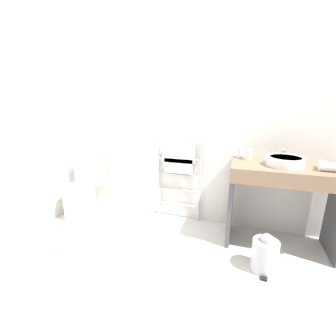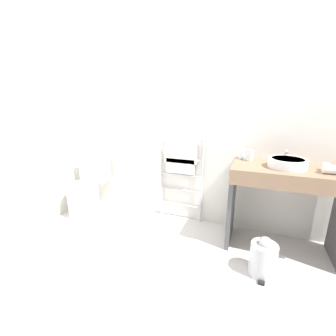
{
  "view_description": "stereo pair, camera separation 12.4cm",
  "coord_description": "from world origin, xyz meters",
  "px_view_note": "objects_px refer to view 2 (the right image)",
  "views": [
    {
      "loc": [
        0.6,
        -1.12,
        1.37
      ],
      "look_at": [
        -0.06,
        0.9,
        0.76
      ],
      "focal_mm": 24.0,
      "sensor_mm": 36.0,
      "label": 1
    },
    {
      "loc": [
        0.72,
        -1.08,
        1.37
      ],
      "look_at": [
        -0.06,
        0.9,
        0.76
      ],
      "focal_mm": 24.0,
      "sensor_mm": 36.0,
      "label": 2
    }
  ],
  "objects_px": {
    "sink_basin": "(287,163)",
    "cup_near_edge": "(250,156)",
    "towel_radiator": "(181,164)",
    "cup_near_wall": "(242,154)",
    "toilet": "(87,191)",
    "trash_bin": "(263,258)",
    "hair_dryer": "(336,170)"
  },
  "relations": [
    {
      "from": "cup_near_wall",
      "to": "cup_near_edge",
      "type": "height_order",
      "value": "cup_near_edge"
    },
    {
      "from": "toilet",
      "to": "hair_dryer",
      "type": "xyz_separation_m",
      "value": [
        2.55,
        0.01,
        0.56
      ]
    },
    {
      "from": "sink_basin",
      "to": "hair_dryer",
      "type": "relative_size",
      "value": 1.45
    },
    {
      "from": "hair_dryer",
      "to": "trash_bin",
      "type": "distance_m",
      "value": 0.92
    },
    {
      "from": "toilet",
      "to": "towel_radiator",
      "type": "bearing_deg",
      "value": 14.78
    },
    {
      "from": "towel_radiator",
      "to": "hair_dryer",
      "type": "xyz_separation_m",
      "value": [
        1.41,
        -0.3,
        0.16
      ]
    },
    {
      "from": "towel_radiator",
      "to": "hair_dryer",
      "type": "relative_size",
      "value": 4.46
    },
    {
      "from": "toilet",
      "to": "sink_basin",
      "type": "relative_size",
      "value": 2.36
    },
    {
      "from": "cup_near_edge",
      "to": "trash_bin",
      "type": "distance_m",
      "value": 0.94
    },
    {
      "from": "toilet",
      "to": "cup_near_wall",
      "type": "bearing_deg",
      "value": 8.79
    },
    {
      "from": "towel_radiator",
      "to": "cup_near_wall",
      "type": "distance_m",
      "value": 0.69
    },
    {
      "from": "sink_basin",
      "to": "cup_near_wall",
      "type": "bearing_deg",
      "value": 152.44
    },
    {
      "from": "cup_near_wall",
      "to": "hair_dryer",
      "type": "relative_size",
      "value": 0.46
    },
    {
      "from": "cup_near_edge",
      "to": "hair_dryer",
      "type": "bearing_deg",
      "value": -17.92
    },
    {
      "from": "cup_near_edge",
      "to": "hair_dryer",
      "type": "height_order",
      "value": "cup_near_edge"
    },
    {
      "from": "toilet",
      "to": "cup_near_wall",
      "type": "xyz_separation_m",
      "value": [
        1.81,
        0.28,
        0.57
      ]
    },
    {
      "from": "cup_near_wall",
      "to": "cup_near_edge",
      "type": "relative_size",
      "value": 0.97
    },
    {
      "from": "toilet",
      "to": "cup_near_wall",
      "type": "relative_size",
      "value": 7.4
    },
    {
      "from": "cup_near_edge",
      "to": "hair_dryer",
      "type": "distance_m",
      "value": 0.69
    },
    {
      "from": "toilet",
      "to": "trash_bin",
      "type": "distance_m",
      "value": 2.12
    },
    {
      "from": "hair_dryer",
      "to": "cup_near_edge",
      "type": "bearing_deg",
      "value": 162.08
    },
    {
      "from": "hair_dryer",
      "to": "towel_radiator",
      "type": "bearing_deg",
      "value": 168.11
    },
    {
      "from": "sink_basin",
      "to": "cup_near_edge",
      "type": "xyz_separation_m",
      "value": [
        -0.31,
        0.15,
        0.01
      ]
    },
    {
      "from": "cup_near_edge",
      "to": "trash_bin",
      "type": "relative_size",
      "value": 0.3
    },
    {
      "from": "towel_radiator",
      "to": "hair_dryer",
      "type": "bearing_deg",
      "value": -11.89
    },
    {
      "from": "sink_basin",
      "to": "hair_dryer",
      "type": "bearing_deg",
      "value": -10.75
    },
    {
      "from": "hair_dryer",
      "to": "trash_bin",
      "type": "bearing_deg",
      "value": -143.17
    },
    {
      "from": "toilet",
      "to": "cup_near_wall",
      "type": "height_order",
      "value": "cup_near_wall"
    },
    {
      "from": "sink_basin",
      "to": "cup_near_edge",
      "type": "distance_m",
      "value": 0.35
    },
    {
      "from": "towel_radiator",
      "to": "cup_near_wall",
      "type": "height_order",
      "value": "towel_radiator"
    },
    {
      "from": "cup_near_edge",
      "to": "hair_dryer",
      "type": "xyz_separation_m",
      "value": [
        0.66,
        -0.21,
        -0.02
      ]
    },
    {
      "from": "cup_near_wall",
      "to": "trash_bin",
      "type": "height_order",
      "value": "cup_near_wall"
    }
  ]
}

